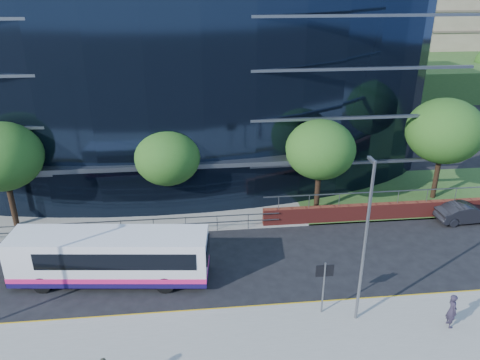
{
  "coord_description": "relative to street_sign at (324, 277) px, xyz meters",
  "views": [
    {
      "loc": [
        -1.34,
        -19.17,
        15.07
      ],
      "look_at": [
        1.57,
        8.0,
        3.04
      ],
      "focal_mm": 35.0,
      "sensor_mm": 36.0,
      "label": 1
    }
  ],
  "objects": [
    {
      "name": "street_sign",
      "position": [
        0.0,
        0.0,
        0.0
      ],
      "size": [
        0.85,
        0.09,
        2.8
      ],
      "color": "slate",
      "rests_on": "pavement_near"
    },
    {
      "name": "tree_far_a",
      "position": [
        -17.5,
        10.59,
        2.71
      ],
      "size": [
        4.95,
        4.95,
        6.98
      ],
      "color": "black",
      "rests_on": "ground"
    },
    {
      "name": "tree_dist_e",
      "position": [
        19.5,
        41.59,
        2.39
      ],
      "size": [
        4.62,
        4.62,
        6.51
      ],
      "color": "black",
      "rests_on": "ground"
    },
    {
      "name": "tree_far_b",
      "position": [
        -7.5,
        11.09,
        2.06
      ],
      "size": [
        4.29,
        4.29,
        6.05
      ],
      "color": "black",
      "rests_on": "ground"
    },
    {
      "name": "ground",
      "position": [
        -4.5,
        1.59,
        -2.15
      ],
      "size": [
        200.0,
        200.0,
        0.0
      ],
      "primitive_type": "plane",
      "color": "black",
      "rests_on": "ground"
    },
    {
      "name": "apartment_block",
      "position": [
        27.5,
        58.8,
        8.96
      ],
      "size": [
        60.0,
        42.0,
        30.0
      ],
      "color": "#2D511E",
      "rests_on": "ground"
    },
    {
      "name": "streetlight_east",
      "position": [
        1.5,
        -0.59,
        2.29
      ],
      "size": [
        0.15,
        0.77,
        8.0
      ],
      "color": "slate",
      "rests_on": "pavement_near"
    },
    {
      "name": "yellow_line_outer",
      "position": [
        -4.5,
        0.79,
        -2.14
      ],
      "size": [
        80.0,
        0.08,
        0.01
      ],
      "primitive_type": "cube",
      "color": "gold",
      "rests_on": "ground"
    },
    {
      "name": "parked_car",
      "position": [
        11.96,
        8.07,
        -1.5
      ],
      "size": [
        4.01,
        1.59,
        1.3
      ],
      "primitive_type": "imported",
      "rotation": [
        0.0,
        0.0,
        1.63
      ],
      "color": "black",
      "rests_on": "ground"
    },
    {
      "name": "yellow_line_inner",
      "position": [
        -4.5,
        0.94,
        -2.14
      ],
      "size": [
        80.0,
        0.08,
        0.01
      ],
      "primitive_type": "cube",
      "color": "gold",
      "rests_on": "ground"
    },
    {
      "name": "tree_far_c",
      "position": [
        2.5,
        10.59,
        2.39
      ],
      "size": [
        4.62,
        4.62,
        6.51
      ],
      "color": "black",
      "rests_on": "ground"
    },
    {
      "name": "city_bus",
      "position": [
        -10.33,
        3.87,
        -0.67
      ],
      "size": [
        10.54,
        3.48,
        2.8
      ],
      "rotation": [
        0.0,
        0.0,
        -0.11
      ],
      "color": "silver",
      "rests_on": "ground"
    },
    {
      "name": "kerb",
      "position": [
        -4.5,
        0.59,
        -2.07
      ],
      "size": [
        80.0,
        0.25,
        0.16
      ],
      "primitive_type": "cube",
      "color": "gray",
      "rests_on": "ground"
    },
    {
      "name": "guard_railings",
      "position": [
        -12.5,
        8.59,
        -1.33
      ],
      "size": [
        24.0,
        0.05,
        1.1
      ],
      "color": "slate",
      "rests_on": "ground"
    },
    {
      "name": "glass_office",
      "position": [
        -8.5,
        22.44,
        5.85
      ],
      "size": [
        44.0,
        23.1,
        16.0
      ],
      "color": "black",
      "rests_on": "ground"
    },
    {
      "name": "tree_far_d",
      "position": [
        11.5,
        11.59,
        3.04
      ],
      "size": [
        5.28,
        5.28,
        7.44
      ],
      "color": "black",
      "rests_on": "ground"
    },
    {
      "name": "pedestrian",
      "position": [
        5.63,
        -1.58,
        -1.14
      ],
      "size": [
        0.45,
        0.65,
        1.71
      ],
      "primitive_type": "imported",
      "rotation": [
        0.0,
        0.0,
        1.51
      ],
      "color": "#272132",
      "rests_on": "pavement_near"
    },
    {
      "name": "far_forecourt",
      "position": [
        -10.5,
        12.59,
        -2.1
      ],
      "size": [
        50.0,
        8.0,
        0.1
      ],
      "primitive_type": "cube",
      "color": "gray",
      "rests_on": "ground"
    }
  ]
}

